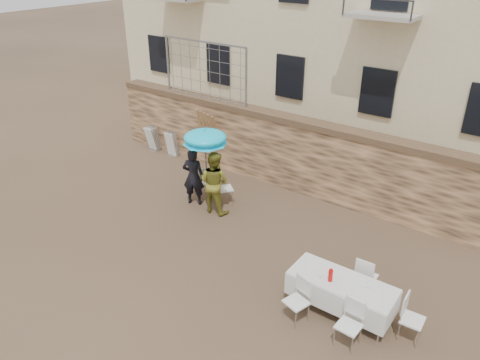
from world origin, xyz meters
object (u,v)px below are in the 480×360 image
Objects in this scene: table_chair_front_right at (349,325)px; chair_stack_right at (173,143)px; umbrella at (205,140)px; banquet_table at (342,282)px; man_suit at (193,177)px; woman_dress at (214,182)px; table_chair_back at (366,276)px; couple_chair_right at (225,188)px; couple_chair_left at (206,181)px; table_chair_front_left at (296,301)px; chair_stack_left at (155,137)px; table_chair_side at (413,319)px; soda_bottle at (331,276)px.

table_chair_front_right reaches higher than chair_stack_right.
umbrella is at bearing 158.23° from table_chair_front_right.
man_suit is at bearing 162.76° from banquet_table.
table_chair_back is (4.76, -0.85, -0.41)m from woman_dress.
couple_chair_left is at bearing 38.77° from couple_chair_right.
umbrella is 2.23× the size of table_chair_front_left.
umbrella is at bearing 97.60° from couple_chair_left.
table_chair_back is 9.73m from chair_stack_left.
woman_dress is 5.62m from table_chair_front_right.
umbrella reaches higher than couple_chair_left.
woman_dress is 0.69m from couple_chair_right.
table_chair_back is at bearing 57.50° from table_chair_side.
table_chair_side is (5.96, -1.55, -0.41)m from woman_dress.
couple_chair_right is 5.90m from table_chair_front_right.
woman_dress is 0.83× the size of umbrella.
chair_stack_right is at bearing -35.48° from woman_dress.
couple_chair_left and table_chair_side have the same top height.
banquet_table is 2.19× the size of table_chair_side.
umbrella is 5.37m from banquet_table.
woman_dress is 4.85m from table_chair_back.
couple_chair_right is at bearing -89.00° from woman_dress.
couple_chair_right is at bearing -20.17° from chair_stack_left.
couple_chair_right is at bearing -165.92° from man_suit.
couple_chair_right is (-0.05, 0.55, -0.41)m from woman_dress.
table_chair_back is 8.88m from chair_stack_right.
man_suit reaches higher than table_chair_front_right.
couple_chair_left reaches higher than chair_stack_left.
soda_bottle reaches higher than chair_stack_right.
table_chair_front_left and table_chair_back have the same top height.
man_suit is at bearing -30.25° from chair_stack_left.
chair_stack_left is at bearing 68.12° from table_chair_side.
table_chair_front_left is at bearing -123.69° from soda_bottle.
woman_dress reaches higher than table_chair_front_left.
woman_dress is 4.22m from chair_stack_right.
table_chair_front_right is at bearing -24.78° from umbrella.
table_chair_front_left is (3.96, -2.40, -0.41)m from woman_dress.
man_suit is 1.76× the size of table_chair_front_left.
soda_bottle is 0.27× the size of table_chair_front_left.
woman_dress is at bearing 109.71° from couple_chair_left.
chair_stack_left is (-9.55, 4.58, -0.02)m from table_chair_front_right.
couple_chair_right and table_chair_side have the same top height.
soda_bottle is 0.27× the size of table_chair_back.
couple_chair_right and table_chair_front_left have the same top height.
table_chair_back is (-0.30, 1.55, 0.00)m from table_chair_front_right.
couple_chair_left reaches higher than chair_stack_right.
man_suit is 0.75m from woman_dress.
woman_dress is 0.85× the size of banquet_table.
chair_stack_left is (-9.05, 3.83, -0.27)m from banquet_table.
man_suit is 1.76× the size of table_chair_back.
chair_stack_right is (-3.24, 2.08, -1.57)m from umbrella.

